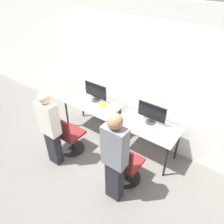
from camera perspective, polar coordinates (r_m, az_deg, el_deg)
ground_plane at (r=4.63m, az=-0.91°, el=-9.66°), size 20.00×20.00×0.00m
wall_back at (r=4.32m, az=4.91°, el=9.52°), size 12.00×0.05×2.80m
desk_left at (r=4.73m, az=-5.19°, el=1.47°), size 1.20×0.62×0.73m
monitor_left at (r=4.66m, az=-4.32°, el=5.30°), size 0.56×0.20×0.41m
keyboard_left at (r=4.64m, az=-5.80°, el=2.05°), size 0.37×0.13×0.02m
mouse_left at (r=4.47m, az=-3.48°, el=0.90°), size 0.06×0.09×0.03m
office_chair_left at (r=4.43m, az=-11.08°, el=-6.47°), size 0.48×0.48×0.89m
person_left at (r=3.98m, az=-15.86°, el=-3.90°), size 0.36×0.20×1.56m
desk_right at (r=4.14m, az=9.00°, el=-4.55°), size 1.20×0.62×0.73m
monitor_right at (r=4.06m, az=10.29°, el=-0.28°), size 0.56×0.20×0.41m
keyboard_right at (r=4.00m, az=8.33°, el=-4.40°), size 0.37×0.13×0.02m
mouse_right at (r=3.94m, az=11.58°, el=-5.40°), size 0.06×0.09×0.03m
office_chair_right at (r=3.84m, az=3.73°, el=-13.94°), size 0.48×0.48×0.89m
person_right at (r=3.22m, az=0.69°, el=-11.63°), size 0.36×0.22×1.68m
placard_left at (r=4.54m, az=-2.47°, el=1.86°), size 0.16×0.03×0.08m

